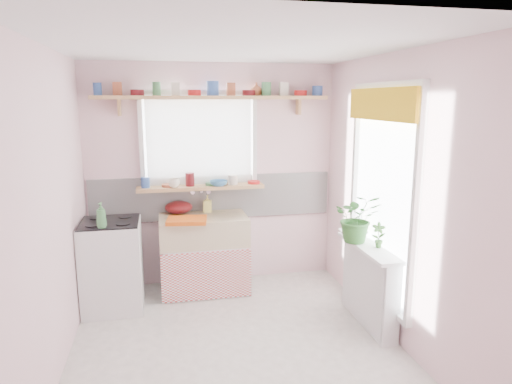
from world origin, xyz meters
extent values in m
plane|color=white|center=(0.00, 0.00, 0.00)|extent=(3.20, 3.20, 0.00)
plane|color=white|center=(0.00, 0.00, 2.50)|extent=(3.20, 3.20, 0.00)
plane|color=#F7CFD6|center=(0.00, 1.60, 1.25)|extent=(2.80, 0.00, 2.80)
plane|color=#F7CFD6|center=(0.00, -1.60, 1.25)|extent=(2.80, 0.00, 2.80)
plane|color=#F7CFD6|center=(-1.40, 0.00, 1.25)|extent=(0.00, 3.20, 3.20)
plane|color=#F7CFD6|center=(1.40, 0.00, 1.25)|extent=(0.00, 3.20, 3.20)
cube|color=white|center=(0.00, 1.59, 1.00)|extent=(2.74, 0.03, 0.50)
cube|color=#D28891|center=(0.00, 1.58, 0.80)|extent=(2.74, 0.02, 0.12)
cube|color=white|center=(-0.15, 1.60, 1.65)|extent=(1.20, 0.01, 1.00)
cube|color=white|center=(-0.15, 1.53, 1.65)|extent=(1.15, 0.02, 0.95)
cube|color=white|center=(1.40, 0.20, 1.25)|extent=(0.01, 1.10, 1.90)
cube|color=gold|center=(1.31, 0.20, 2.06)|extent=(0.03, 1.20, 0.28)
cube|color=white|center=(-0.15, 1.30, 0.28)|extent=(0.85, 0.55, 0.55)
cube|color=#C73B3A|center=(-0.15, 1.02, 0.28)|extent=(0.95, 0.02, 0.53)
cube|color=beige|center=(-0.15, 1.30, 0.70)|extent=(0.95, 0.55, 0.30)
cylinder|color=silver|center=(-0.15, 1.55, 1.10)|extent=(0.03, 0.22, 0.03)
cube|color=white|center=(-1.10, 1.05, 0.45)|extent=(0.58, 0.58, 0.90)
cube|color=black|center=(-1.10, 1.05, 0.91)|extent=(0.56, 0.56, 0.02)
cylinder|color=black|center=(-1.24, 0.91, 0.92)|extent=(0.14, 0.14, 0.01)
cylinder|color=black|center=(-0.96, 0.91, 0.92)|extent=(0.14, 0.14, 0.01)
cylinder|color=black|center=(-1.24, 1.19, 0.92)|extent=(0.14, 0.14, 0.01)
cylinder|color=black|center=(-0.96, 1.19, 0.92)|extent=(0.14, 0.14, 0.01)
cube|color=white|center=(1.30, 0.20, 0.38)|extent=(0.15, 0.90, 0.75)
cube|color=white|center=(1.27, 0.20, 0.76)|extent=(0.22, 0.95, 0.03)
cube|color=tan|center=(-0.15, 1.48, 1.14)|extent=(1.40, 0.22, 0.04)
cube|color=tan|center=(0.00, 1.47, 2.12)|extent=(2.52, 0.24, 0.04)
cylinder|color=#3359A5|center=(-1.18, 1.47, 2.20)|extent=(0.11, 0.11, 0.12)
cylinder|color=#A55133|center=(-0.98, 1.47, 2.20)|extent=(0.11, 0.11, 0.12)
cylinder|color=#590F14|center=(-0.79, 1.47, 2.17)|extent=(0.11, 0.11, 0.06)
cylinder|color=#3F7F4C|center=(-0.59, 1.47, 2.20)|extent=(0.11, 0.11, 0.12)
cylinder|color=silver|center=(-0.39, 1.47, 2.20)|extent=(0.11, 0.11, 0.12)
cylinder|color=red|center=(-0.20, 1.47, 2.17)|extent=(0.11, 0.11, 0.06)
cylinder|color=#3359A5|center=(0.00, 1.47, 2.20)|extent=(0.11, 0.11, 0.12)
cylinder|color=#A55133|center=(0.20, 1.47, 2.20)|extent=(0.11, 0.11, 0.12)
cylinder|color=#590F14|center=(0.39, 1.47, 2.17)|extent=(0.11, 0.11, 0.06)
cylinder|color=#3F7F4C|center=(0.59, 1.47, 2.20)|extent=(0.11, 0.11, 0.12)
cylinder|color=silver|center=(0.79, 1.47, 2.20)|extent=(0.11, 0.11, 0.12)
cylinder|color=red|center=(0.98, 1.47, 2.17)|extent=(0.11, 0.11, 0.06)
cylinder|color=#3359A5|center=(1.18, 1.47, 2.20)|extent=(0.11, 0.11, 0.12)
cylinder|color=#3359A5|center=(-0.77, 1.48, 1.22)|extent=(0.11, 0.11, 0.12)
cylinder|color=#A55133|center=(-0.52, 1.48, 1.22)|extent=(0.11, 0.11, 0.12)
cylinder|color=#590F14|center=(-0.27, 1.48, 1.19)|extent=(0.11, 0.11, 0.06)
cylinder|color=#3F7F4C|center=(-0.03, 1.48, 1.22)|extent=(0.11, 0.11, 0.12)
cylinder|color=silver|center=(0.22, 1.48, 1.22)|extent=(0.11, 0.11, 0.12)
cylinder|color=red|center=(0.47, 1.48, 1.19)|extent=(0.11, 0.11, 0.06)
cube|color=orange|center=(-0.34, 1.10, 0.87)|extent=(0.44, 0.36, 0.04)
ellipsoid|color=#5B0F11|center=(-0.40, 1.50, 0.92)|extent=(0.35, 0.35, 0.14)
imported|color=#30692A|center=(1.21, 0.34, 1.01)|extent=(0.50, 0.47, 0.47)
imported|color=silver|center=(1.25, 0.50, 0.81)|extent=(0.27, 0.27, 0.06)
imported|color=#396C2B|center=(1.33, 0.13, 0.89)|extent=(0.15, 0.12, 0.24)
imported|color=#EBE068|center=(-0.08, 1.50, 0.95)|extent=(0.10, 0.10, 0.19)
imported|color=white|center=(-0.45, 1.42, 1.21)|extent=(0.16, 0.16, 0.10)
imported|color=teal|center=(0.04, 1.42, 1.19)|extent=(0.23, 0.23, 0.06)
imported|color=#AF5A35|center=(0.49, 1.53, 2.21)|extent=(0.18, 0.18, 0.14)
imported|color=#43874A|center=(-1.15, 0.83, 1.04)|extent=(0.12, 0.12, 0.24)
sphere|color=orange|center=(1.25, 0.50, 0.86)|extent=(0.08, 0.08, 0.08)
sphere|color=orange|center=(1.31, 0.53, 0.86)|extent=(0.08, 0.08, 0.08)
sphere|color=orange|center=(1.20, 0.52, 0.86)|extent=(0.08, 0.08, 0.08)
cylinder|color=yellow|center=(1.27, 0.45, 0.87)|extent=(0.18, 0.04, 0.10)
camera|label=1|loc=(-0.58, -3.52, 2.10)|focal=32.00mm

